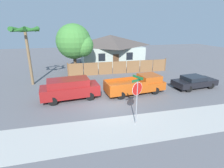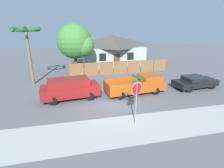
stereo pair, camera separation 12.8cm
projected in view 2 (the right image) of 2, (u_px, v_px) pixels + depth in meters
ground_plane at (109, 105)px, 13.96m from camera, size 80.00×80.00×0.00m
sidewalk_strip at (121, 130)px, 10.64m from camera, size 36.00×3.20×0.01m
wooden_fence at (120, 67)px, 22.72m from camera, size 13.22×0.12×1.72m
house at (111, 49)px, 28.81m from camera, size 10.12×7.84×4.56m
oak_tree at (76, 42)px, 21.84m from camera, size 4.56×4.35×6.28m
palm_tree at (26, 35)px, 17.22m from camera, size 2.91×3.13×5.94m
red_suv at (70, 88)px, 14.80m from camera, size 4.99×2.38×1.80m
orange_pickup at (137, 85)px, 16.16m from camera, size 5.65×2.57×1.65m
parked_sedan at (195, 82)px, 17.47m from camera, size 4.56×2.27×1.25m
stop_sign at (137, 92)px, 10.60m from camera, size 0.87×0.78×3.20m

